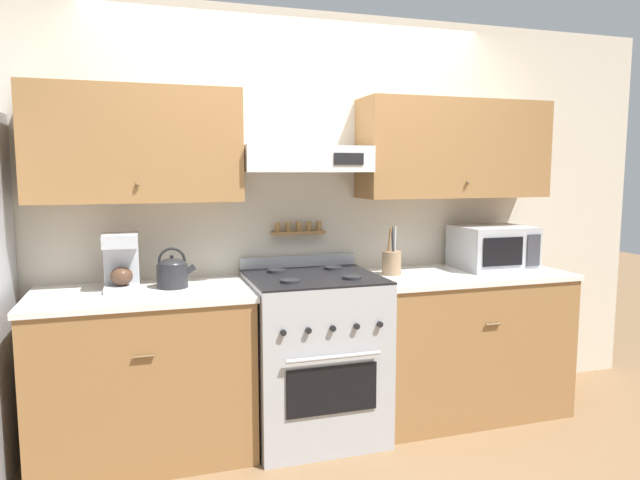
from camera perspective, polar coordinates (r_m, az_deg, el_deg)
The scene contains 9 objects.
ground_plane at distance 3.36m, azimuth 0.99°, elevation -20.87°, with size 16.00×16.00×0.00m, color brown.
wall_back at distance 3.60m, azimuth -1.82°, elevation 4.58°, with size 5.20×0.46×2.55m.
counter_left at distance 3.35m, azimuth -17.14°, elevation -12.62°, with size 1.16×0.68×0.92m.
counter_right at distance 3.88m, azimuth 13.98°, elevation -9.81°, with size 1.29×0.68×0.92m.
stove_range at distance 3.44m, azimuth -0.68°, elevation -11.39°, with size 0.75×0.74×1.03m.
tea_kettle at distance 3.27m, azimuth -14.53°, elevation -3.09°, with size 0.22×0.17×0.23m.
coffee_maker at distance 3.28m, azimuth -19.26°, elevation -2.06°, with size 0.18×0.22×0.31m.
microwave at distance 3.95m, azimuth 16.86°, elevation -0.70°, with size 0.48×0.40×0.28m.
utensil_crock at distance 3.58m, azimuth 7.18°, elevation -2.20°, with size 0.12×0.12×0.30m.
Camera 1 is at (-0.94, -2.82, 1.56)m, focal length 32.00 mm.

